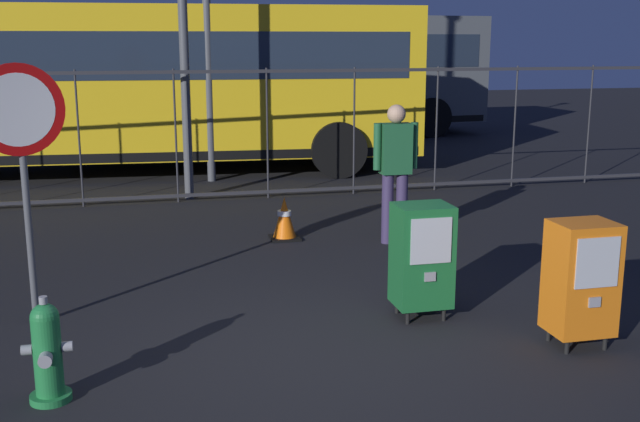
% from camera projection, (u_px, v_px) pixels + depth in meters
% --- Properties ---
extents(ground_plane, '(60.00, 60.00, 0.00)m').
position_uv_depth(ground_plane, '(319.00, 360.00, 5.93)').
color(ground_plane, black).
extents(fire_hydrant, '(0.33, 0.31, 0.75)m').
position_uv_depth(fire_hydrant, '(47.00, 352.00, 5.18)').
color(fire_hydrant, '#1E7238').
rests_on(fire_hydrant, ground_plane).
extents(newspaper_box_primary, '(0.48, 0.42, 1.02)m').
position_uv_depth(newspaper_box_primary, '(581.00, 278.00, 6.09)').
color(newspaper_box_primary, black).
rests_on(newspaper_box_primary, ground_plane).
extents(newspaper_box_secondary, '(0.48, 0.42, 1.02)m').
position_uv_depth(newspaper_box_secondary, '(422.00, 255.00, 6.72)').
color(newspaper_box_secondary, black).
rests_on(newspaper_box_secondary, ground_plane).
extents(stop_sign, '(0.71, 0.31, 2.23)m').
position_uv_depth(stop_sign, '(21.00, 140.00, 6.33)').
color(stop_sign, '#4C4F54').
rests_on(stop_sign, ground_plane).
extents(pedestrian, '(0.55, 0.22, 1.67)m').
position_uv_depth(pedestrian, '(395.00, 166.00, 9.17)').
color(pedestrian, '#382D51').
rests_on(pedestrian, ground_plane).
extents(traffic_cone, '(0.36, 0.36, 0.53)m').
position_uv_depth(traffic_cone, '(284.00, 219.00, 9.47)').
color(traffic_cone, black).
rests_on(traffic_cone, ground_plane).
extents(fence_barrier, '(18.03, 0.04, 2.00)m').
position_uv_depth(fence_barrier, '(222.00, 134.00, 11.64)').
color(fence_barrier, '#2D2D33').
rests_on(fence_barrier, ground_plane).
extents(bus_near, '(10.65, 3.36, 3.00)m').
position_uv_depth(bus_near, '(128.00, 79.00, 14.03)').
color(bus_near, gold).
rests_on(bus_near, ground_plane).
extents(bus_far, '(10.66, 3.39, 3.00)m').
position_uv_depth(bus_far, '(277.00, 69.00, 19.20)').
color(bus_far, '#4C5156').
rests_on(bus_far, ground_plane).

